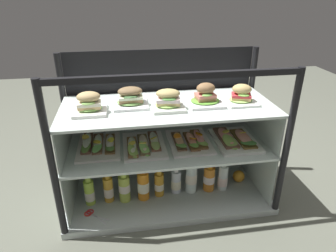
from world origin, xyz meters
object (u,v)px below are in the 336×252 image
object	(u,v)px
open_sandwich_tray_left_of_center	(190,141)
juice_bottle_front_right_end	(223,177)
juice_bottle_front_left_end	(209,178)
open_sandwich_tray_far_right	(235,139)
plated_roll_sandwich_left_of_center	(168,101)
open_sandwich_tray_mid_left	(144,145)
juice_bottle_back_right	(176,182)
plated_roll_sandwich_near_right_corner	(130,98)
open_sandwich_tray_center	(98,145)
juice_bottle_front_second	(159,184)
plated_roll_sandwich_mid_left	(89,104)
juice_bottle_tucked_behind	(143,185)
kitchen_scissors	(91,214)
plated_roll_sandwich_far_right	(205,97)
juice_bottle_back_center	(191,177)
juice_bottle_back_left	(124,187)
orange_fruit_beside_bottles	(239,176)
plated_roll_sandwich_center	(241,96)
juice_bottle_near_post	(89,192)
juice_bottle_front_middle	(108,189)

from	to	relation	value
open_sandwich_tray_left_of_center	juice_bottle_front_right_end	distance (m)	0.35
open_sandwich_tray_left_of_center	juice_bottle_front_left_end	size ratio (longest dim) A/B	1.58
open_sandwich_tray_left_of_center	open_sandwich_tray_far_right	xyz separation A→B (m)	(0.27, -0.03, 0.00)
plated_roll_sandwich_left_of_center	open_sandwich_tray_mid_left	world-z (taller)	plated_roll_sandwich_left_of_center
juice_bottle_back_right	plated_roll_sandwich_near_right_corner	bearing A→B (deg)	171.75
open_sandwich_tray_center	open_sandwich_tray_mid_left	bearing A→B (deg)	-9.28
juice_bottle_front_second	juice_bottle_front_left_end	distance (m)	0.32
plated_roll_sandwich_mid_left	plated_roll_sandwich_near_right_corner	size ratio (longest dim) A/B	0.92
open_sandwich_tray_mid_left	juice_bottle_tucked_behind	size ratio (longest dim) A/B	1.48
juice_bottle_front_left_end	kitchen_scissors	xyz separation A→B (m)	(-0.74, -0.12, -0.08)
plated_roll_sandwich_far_right	juice_bottle_front_right_end	world-z (taller)	plated_roll_sandwich_far_right
juice_bottle_front_right_end	kitchen_scissors	world-z (taller)	juice_bottle_front_right_end
juice_bottle_back_center	juice_bottle_back_right	bearing A→B (deg)	175.65
juice_bottle_back_left	juice_bottle_front_right_end	bearing A→B (deg)	1.54
plated_roll_sandwich_left_of_center	juice_bottle_back_left	size ratio (longest dim) A/B	0.80
juice_bottle_back_left	juice_bottle_back_center	bearing A→B (deg)	3.52
juice_bottle_back_right	orange_fruit_beside_bottles	world-z (taller)	juice_bottle_back_right
orange_fruit_beside_bottles	kitchen_scissors	bearing A→B (deg)	-169.56
juice_bottle_back_center	kitchen_scissors	size ratio (longest dim) A/B	1.54
plated_roll_sandwich_far_right	open_sandwich_tray_center	distance (m)	0.68
juice_bottle_back_left	plated_roll_sandwich_center	bearing A→B (deg)	1.25
open_sandwich_tray_mid_left	juice_bottle_front_second	world-z (taller)	open_sandwich_tray_mid_left
juice_bottle_front_left_end	kitchen_scissors	bearing A→B (deg)	-170.42
plated_roll_sandwich_mid_left	juice_bottle_back_right	size ratio (longest dim) A/B	0.87
juice_bottle_tucked_behind	juice_bottle_front_left_end	bearing A→B (deg)	2.75
plated_roll_sandwich_left_of_center	kitchen_scissors	size ratio (longest dim) A/B	1.10
open_sandwich_tray_center	open_sandwich_tray_far_right	world-z (taller)	open_sandwich_tray_far_right
open_sandwich_tray_mid_left	juice_bottle_near_post	size ratio (longest dim) A/B	1.61
open_sandwich_tray_center	juice_bottle_back_right	bearing A→B (deg)	-5.77
juice_bottle_back_right	juice_bottle_back_center	bearing A→B (deg)	-4.35
plated_roll_sandwich_near_right_corner	juice_bottle_back_right	size ratio (longest dim) A/B	0.95
plated_roll_sandwich_center	open_sandwich_tray_mid_left	world-z (taller)	plated_roll_sandwich_center
open_sandwich_tray_center	juice_bottle_back_center	world-z (taller)	open_sandwich_tray_center
juice_bottle_back_center	juice_bottle_front_left_end	distance (m)	0.12
open_sandwich_tray_center	juice_bottle_near_post	xyz separation A→B (m)	(-0.07, -0.08, -0.28)
juice_bottle_tucked_behind	kitchen_scissors	bearing A→B (deg)	-161.63
open_sandwich_tray_mid_left	open_sandwich_tray_left_of_center	bearing A→B (deg)	0.83
open_sandwich_tray_center	plated_roll_sandwich_center	bearing A→B (deg)	-4.48
juice_bottle_back_left	juice_bottle_back_right	bearing A→B (deg)	5.85
open_sandwich_tray_center	juice_bottle_front_middle	distance (m)	0.28
open_sandwich_tray_mid_left	juice_bottle_front_right_end	distance (m)	0.57
plated_roll_sandwich_far_right	juice_bottle_back_center	world-z (taller)	plated_roll_sandwich_far_right
plated_roll_sandwich_left_of_center	juice_bottle_back_right	distance (m)	0.57
open_sandwich_tray_center	orange_fruit_beside_bottles	xyz separation A→B (m)	(0.90, -0.01, -0.32)
open_sandwich_tray_far_right	open_sandwich_tray_left_of_center	bearing A→B (deg)	174.63
open_sandwich_tray_mid_left	juice_bottle_front_middle	xyz separation A→B (m)	(-0.23, -0.02, -0.27)
juice_bottle_front_second	orange_fruit_beside_bottles	bearing A→B (deg)	5.83
plated_roll_sandwich_mid_left	kitchen_scissors	xyz separation A→B (m)	(-0.05, -0.11, -0.64)
juice_bottle_near_post	juice_bottle_back_center	world-z (taller)	juice_bottle_back_center
kitchen_scissors	open_sandwich_tray_mid_left	bearing A→B (deg)	23.01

